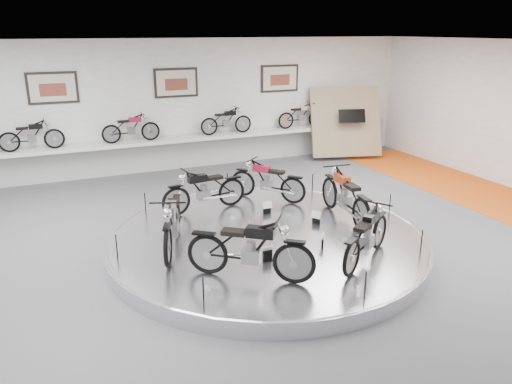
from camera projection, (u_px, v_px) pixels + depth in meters
name	position (u px, v px, depth m)	size (l,w,h in m)	color
floor	(273.00, 254.00, 9.90)	(16.00, 16.00, 0.00)	#4D4D4F
ceiling	(276.00, 45.00, 8.65)	(16.00, 16.00, 0.00)	white
wall_back	(177.00, 106.00, 15.38)	(16.00, 16.00, 0.00)	white
dado_band	(179.00, 152.00, 15.81)	(15.68, 0.04, 1.10)	#BCBCBA
display_platform	(267.00, 242.00, 10.11)	(6.40, 6.40, 0.30)	silver
platform_rim	(267.00, 236.00, 10.08)	(6.40, 6.40, 0.10)	#B2B2BA
shelf	(181.00, 139.00, 15.43)	(11.00, 0.55, 0.10)	silver
poster_left	(53.00, 88.00, 13.80)	(1.35, 0.06, 0.88)	beige
poster_center	(176.00, 83.00, 15.12)	(1.35, 0.06, 0.88)	beige
poster_right	(280.00, 78.00, 16.45)	(1.35, 0.06, 0.88)	beige
display_panel	(346.00, 122.00, 16.94)	(2.40, 0.12, 2.40)	#907C5E
shelf_bike_a	(32.00, 137.00, 13.71)	(1.22, 0.42, 0.73)	black
shelf_bike_b	(131.00, 130.00, 14.73)	(1.22, 0.42, 0.73)	maroon
shelf_bike_c	(226.00, 123.00, 15.86)	(1.22, 0.42, 0.73)	black
shelf_bike_d	(301.00, 117.00, 16.89)	(1.22, 0.42, 0.73)	silver
bike_a	(267.00, 180.00, 12.00)	(1.67, 0.59, 0.98)	maroon
bike_b	(204.00, 190.00, 11.25)	(1.72, 0.61, 1.01)	black
bike_c	(172.00, 221.00, 9.28)	(1.87, 0.66, 1.10)	silver
bike_d	(250.00, 249.00, 8.14)	(1.85, 0.65, 1.09)	black
bike_e	(367.00, 235.00, 8.78)	(1.69, 0.60, 1.00)	black
bike_f	(345.00, 195.00, 10.72)	(1.89, 0.67, 1.11)	#AA3C15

